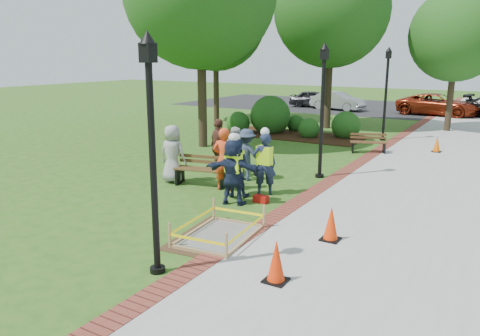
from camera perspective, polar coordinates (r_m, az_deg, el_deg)
The scene contains 34 objects.
ground at distance 11.79m, azimuth -5.11°, elevation -5.61°, with size 100.00×100.00×0.00m, color #285116.
sidewalk at distance 19.44m, azimuth 25.52°, elevation 0.78°, with size 6.00×60.00×0.02m, color #9E9E99.
brick_edging at distance 19.97m, azimuth 16.25°, elevation 1.89°, with size 0.50×60.00×0.03m, color maroon.
mulch_bed at distance 23.39m, azimuth 6.22°, elevation 4.00°, with size 7.00×3.00×0.05m, color #381E0F.
parking_lot at distance 36.79m, azimuth 20.49°, elevation 6.66°, with size 36.00×12.00×0.01m, color black.
wet_concrete_pad at distance 10.21m, azimuth -2.53°, elevation -7.24°, with size 1.92×2.45×0.55m.
bench_near at distance 14.25m, azimuth -4.73°, elevation -1.02°, with size 1.74×0.88×0.90m.
bench_far at distance 19.74m, azimuth 15.37°, elevation 2.51°, with size 1.50×0.97×0.78m.
cone_front at distance 8.26m, azimuth 4.43°, elevation -11.38°, with size 0.40×0.40×0.78m.
cone_back at distance 10.17m, azimuth 11.04°, elevation -6.74°, with size 0.39×0.39×0.77m.
cone_far at distance 20.74m, azimuth 22.88°, elevation 2.67°, with size 0.35×0.35×0.69m.
toolbox at distance 12.63m, azimuth 2.56°, elevation -3.80°, with size 0.39×0.22×0.20m, color #AA110D.
lamp_near at distance 8.13m, azimuth -10.71°, elevation 3.58°, with size 0.28×0.28×4.26m.
lamp_mid at distance 15.03m, azimuth 10.03°, elevation 8.07°, with size 0.28×0.28×4.26m.
lamp_far at distance 22.67m, azimuth 17.41°, elevation 9.43°, with size 0.28×0.28×4.26m.
tree_back at distance 26.07m, azimuth 11.10°, elevation 18.43°, with size 6.02×6.02×9.22m.
tree_right at distance 26.78m, azimuth 24.90°, elevation 14.47°, with size 4.66×4.66×7.21m.
tree_far at distance 28.37m, azimuth -3.02°, elevation 17.53°, with size 5.81×5.81×8.76m.
shrub_a at distance 24.07m, azimuth -0.24°, elevation 4.30°, with size 1.19×1.19×1.19m, color #1A4B15.
shrub_b at distance 24.21m, azimuth 3.69°, elevation 4.33°, with size 2.05×2.05×2.05m, color #1A4B15.
shrub_c at distance 22.89m, azimuth 8.37°, elevation 3.68°, with size 1.02×1.02×1.02m, color #1A4B15.
shrub_d at distance 23.19m, azimuth 12.71°, elevation 3.62°, with size 1.39×1.39×1.39m, color #1A4B15.
shrub_e at distance 24.80m, azimuth 6.80°, elevation 4.48°, with size 0.93×0.93×0.93m, color #1A4B15.
casual_person_a at distance 14.59m, azimuth -8.22°, elevation 1.70°, with size 0.61×0.43×1.80m.
casual_person_b at distance 13.59m, azimuth -1.95°, elevation 1.06°, with size 0.67×0.52×1.85m.
casual_person_c at distance 15.25m, azimuth -0.55°, elevation 2.01°, with size 0.61×0.59×1.62m.
casual_person_d at distance 15.44m, azimuth -2.62°, elevation 2.58°, with size 0.71×0.65×1.86m.
casual_person_e at distance 14.73m, azimuth 0.79°, elevation 1.63°, with size 0.54×0.36×1.64m.
hivis_worker_a at distance 12.28m, azimuth -0.81°, elevation -0.16°, with size 0.63×0.48×1.92m.
hivis_worker_b at distance 13.14m, azimuth 3.01°, elevation 0.75°, with size 0.68×0.61×1.93m.
hivis_worker_c at distance 13.01m, azimuth -0.52°, elevation 0.36°, with size 0.60×0.48×1.78m.
parked_car_a at distance 36.79m, azimuth 9.00°, elevation 7.33°, with size 4.26×1.85×1.39m, color #262629.
parked_car_b at distance 35.19m, azimuth 11.77°, elevation 6.94°, with size 4.37×1.90×1.42m, color #9FA0A4.
parked_car_c at distance 33.97m, azimuth 22.84°, elevation 5.94°, with size 4.78×2.08×1.56m, color maroon.
Camera 1 is at (6.58, -8.99, 3.85)m, focal length 35.00 mm.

